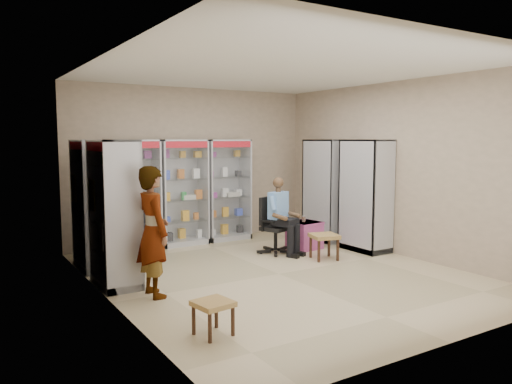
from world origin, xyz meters
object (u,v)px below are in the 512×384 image
pink_trunk (304,235)px  woven_stool_a (324,247)px  wooden_chair (134,232)px  cabinet_back_left (134,195)px  seated_shopkeeper (277,218)px  cabinet_left_far (94,205)px  cabinet_back_mid (182,192)px  woven_stool_b (213,318)px  standing_man (153,232)px  cabinet_right_far (326,190)px  cabinet_back_right (226,190)px  office_chair (276,225)px  cabinet_left_near (115,214)px  cabinet_right_near (366,196)px

pink_trunk → woven_stool_a: (-0.22, -0.83, -0.04)m
wooden_chair → pink_trunk: size_ratio=1.82×
cabinet_back_left → woven_stool_a: size_ratio=4.71×
cabinet_back_left → seated_shopkeeper: cabinet_back_left is taller
seated_shopkeeper → cabinet_left_far: bearing=146.5°
cabinet_back_mid → woven_stool_a: bearing=-57.3°
pink_trunk → wooden_chair: bearing=164.7°
woven_stool_b → standing_man: bearing=91.8°
pink_trunk → woven_stool_a: size_ratio=1.22×
cabinet_right_far → cabinet_left_far: size_ratio=1.00×
cabinet_right_far → cabinet_left_far: same height
wooden_chair → pink_trunk: bearing=-15.3°
cabinet_back_left → standing_man: (-0.65, -2.74, -0.16)m
cabinet_back_right → woven_stool_b: size_ratio=5.57×
wooden_chair → pink_trunk: 3.06m
office_chair → pink_trunk: office_chair is taller
cabinet_back_left → woven_stool_a: 3.51m
seated_shopkeeper → woven_stool_a: (0.43, -0.76, -0.42)m
cabinet_left_near → seated_shopkeeper: cabinet_left_near is taller
cabinet_back_left → office_chair: cabinet_back_left is taller
pink_trunk → woven_stool_b: (-3.29, -2.77, -0.07)m
cabinet_right_far → seated_shopkeeper: size_ratio=1.58×
cabinet_right_near → standing_man: (-4.18, -0.51, -0.16)m
cabinet_left_far → cabinet_back_left: bearing=135.0°
cabinet_left_far → wooden_chair: cabinet_left_far is taller
cabinet_left_far → woven_stool_a: cabinet_left_far is taller
cabinet_back_mid → cabinet_left_far: same height
cabinet_left_far → cabinet_back_right: bearing=108.2°
cabinet_back_mid → cabinet_right_near: same height
cabinet_back_right → wooden_chair: 2.33m
cabinet_right_far → wooden_chair: bearing=84.0°
woven_stool_a → standing_man: (-3.12, -0.37, 0.62)m
cabinet_right_far → office_chair: 1.63m
cabinet_back_left → cabinet_back_right: same height
woven_stool_b → woven_stool_a: bearing=32.2°
cabinet_back_left → cabinet_left_near: bearing=-114.6°
cabinet_back_right → seated_shopkeeper: 1.65m
wooden_chair → office_chair: office_chair is taller
cabinet_left_near → pink_trunk: cabinet_left_near is taller
cabinet_right_far → woven_stool_a: size_ratio=4.71×
woven_stool_a → cabinet_back_mid: bearing=122.7°
woven_stool_b → cabinet_left_near: bearing=98.3°
cabinet_left_far → wooden_chair: size_ratio=2.13×
standing_man → woven_stool_a: bearing=-84.6°
woven_stool_a → standing_man: standing_man is taller
seated_shopkeeper → cabinet_back_left: bearing=121.0°
cabinet_back_mid → wooden_chair: (-1.20, -0.73, -0.53)m
standing_man → cabinet_left_near: bearing=20.2°
seated_shopkeeper → standing_man: size_ratio=0.76×
cabinet_back_left → cabinet_right_near: 4.18m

